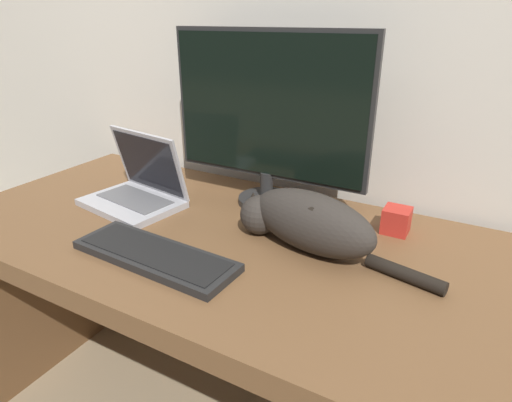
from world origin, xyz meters
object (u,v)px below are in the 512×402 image
(monitor, at_px, (268,116))
(cat, at_px, (306,220))
(laptop, at_px, (137,190))
(external_keyboard, at_px, (155,255))

(monitor, relative_size, cat, 1.15)
(monitor, xyz_separation_m, laptop, (-0.35, -0.20, -0.23))
(monitor, height_order, cat, monitor)
(laptop, relative_size, cat, 0.60)
(monitor, xyz_separation_m, cat, (0.22, -0.20, -0.20))
(monitor, height_order, external_keyboard, monitor)
(laptop, bearing_deg, external_keyboard, -31.52)
(monitor, bearing_deg, cat, -43.22)
(cat, bearing_deg, external_keyboard, -129.25)
(external_keyboard, bearing_deg, laptop, 141.98)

